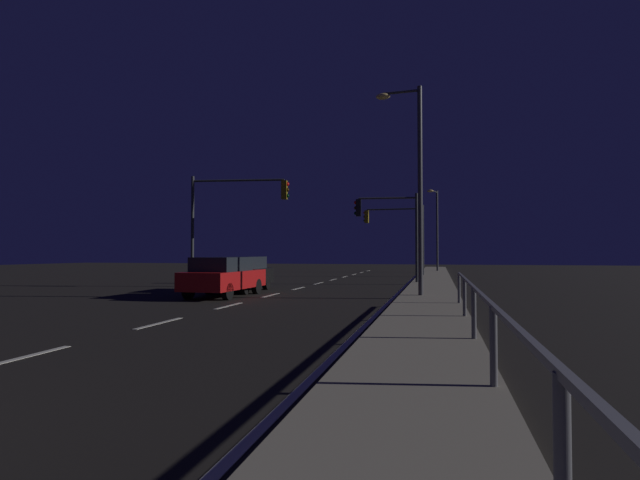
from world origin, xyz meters
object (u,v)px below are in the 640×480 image
car_oncoming (240,273)px  street_lamp_across_street (414,171)px  traffic_light_near_right (396,226)px  traffic_light_mid_left (388,220)px  street_lamp_median (436,222)px  car (224,276)px  traffic_light_overhead_east (234,207)px

car_oncoming → street_lamp_across_street: size_ratio=0.56×
traffic_light_near_right → street_lamp_across_street: street_lamp_across_street is taller
street_lamp_across_street → traffic_light_near_right: bearing=97.1°
traffic_light_mid_left → street_lamp_median: 17.61m
car_oncoming → street_lamp_median: 25.76m
car → traffic_light_near_right: 19.29m
car → traffic_light_overhead_east: (-1.87, 5.08, 3.27)m
traffic_light_near_right → street_lamp_median: street_lamp_median is taller
car_oncoming → street_lamp_across_street: street_lamp_across_street is taller
traffic_light_mid_left → street_lamp_across_street: street_lamp_across_street is taller
street_lamp_median → street_lamp_across_street: 25.59m
car_oncoming → car: bearing=-81.6°
car → street_lamp_across_street: size_ratio=0.55×
traffic_light_near_right → street_lamp_across_street: size_ratio=0.64×
car → street_lamp_across_street: bearing=6.6°
traffic_light_overhead_east → street_lamp_median: size_ratio=0.79×
car_oncoming → traffic_light_overhead_east: traffic_light_overhead_east is taller
traffic_light_mid_left → traffic_light_overhead_east: 8.51m
traffic_light_mid_left → car: bearing=-122.0°
traffic_light_overhead_east → traffic_light_near_right: size_ratio=1.12×
car_oncoming → traffic_light_overhead_east: bearing=119.5°
traffic_light_mid_left → street_lamp_across_street: 8.47m
traffic_light_overhead_east → car: bearing=-69.8°
car → car_oncoming: 2.44m
traffic_light_overhead_east → street_lamp_median: (10.02, 21.36, 0.45)m
car_oncoming → traffic_light_mid_left: bearing=47.8°
traffic_light_mid_left → traffic_light_overhead_east: (-7.52, -3.95, 0.50)m
traffic_light_overhead_east → traffic_light_near_right: bearing=61.6°
traffic_light_mid_left → street_lamp_median: (2.50, 17.40, 0.95)m
car_oncoming → traffic_light_mid_left: size_ratio=0.91×
car → traffic_light_mid_left: size_ratio=0.90×
car → traffic_light_overhead_east: size_ratio=0.77×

